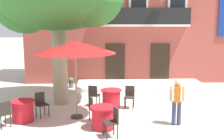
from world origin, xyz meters
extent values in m
plane|color=beige|center=(0.00, 0.00, 0.00)|extent=(120.00, 120.00, 0.00)
cube|color=#B24C42|center=(0.99, 7.00, 3.75)|extent=(13.00, 4.00, 7.50)
cube|color=#332319|center=(-0.31, 4.97, 1.15)|extent=(1.10, 0.08, 2.30)
cube|color=#332319|center=(2.29, 4.97, 1.15)|extent=(1.10, 0.08, 2.30)
cube|color=silver|center=(-1.21, 4.96, 4.65)|extent=(1.10, 0.08, 1.90)
cube|color=black|center=(-1.21, 4.93, 4.65)|extent=(0.84, 0.04, 1.60)
cube|color=silver|center=(0.99, 4.96, 4.65)|extent=(1.10, 0.08, 1.90)
cube|color=black|center=(0.99, 4.93, 4.65)|extent=(0.84, 0.04, 1.60)
cube|color=silver|center=(3.19, 4.96, 4.65)|extent=(1.10, 0.08, 1.90)
cube|color=black|center=(3.19, 4.93, 4.65)|extent=(0.84, 0.04, 1.60)
cube|color=silver|center=(0.99, 4.67, 3.34)|extent=(5.60, 0.65, 0.12)
cube|color=black|center=(0.99, 4.38, 3.85)|extent=(5.60, 0.06, 0.90)
cylinder|color=#47423D|center=(-1.31, 4.70, 3.56)|extent=(0.26, 0.26, 0.32)
ellipsoid|color=#38843D|center=(-1.31, 4.70, 3.90)|extent=(0.34, 0.34, 0.35)
cylinder|color=#47423D|center=(0.23, 4.70, 3.53)|extent=(0.29, 0.29, 0.25)
ellipsoid|color=#2D7533|center=(0.23, 4.70, 3.79)|extent=(0.37, 0.37, 0.28)
cylinder|color=#47423D|center=(1.76, 4.70, 3.55)|extent=(0.35, 0.35, 0.31)
ellipsoid|color=#4C8E38|center=(1.76, 4.70, 3.88)|extent=(0.45, 0.45, 0.34)
cylinder|color=#47423D|center=(3.29, 4.70, 3.53)|extent=(0.26, 0.26, 0.26)
ellipsoid|color=#4C8E38|center=(3.29, 4.70, 3.87)|extent=(0.34, 0.34, 0.41)
cube|color=navy|center=(5.87, 4.94, 4.12)|extent=(0.60, 0.06, 2.80)
cube|color=silver|center=(0.99, 3.76, 0.12)|extent=(6.80, 2.48, 0.25)
cylinder|color=gray|center=(-2.86, 0.93, 1.64)|extent=(0.63, 0.63, 3.28)
sphere|color=#33702D|center=(-4.41, 1.64, 4.41)|extent=(2.82, 2.82, 2.82)
cylinder|color=red|center=(-1.03, -2.14, 0.37)|extent=(0.74, 0.74, 0.68)
cylinder|color=red|center=(-1.03, -2.14, 0.74)|extent=(0.86, 0.86, 0.04)
cylinder|color=#2D2823|center=(-1.03, -2.14, 0.01)|extent=(0.44, 0.44, 0.03)
cylinder|color=#2D2823|center=(-1.19, -1.22, 0.23)|extent=(0.04, 0.04, 0.45)
cylinder|color=#2D2823|center=(-1.07, -1.54, 0.23)|extent=(0.04, 0.04, 0.45)
cylinder|color=#2D2823|center=(-1.51, -1.34, 0.23)|extent=(0.04, 0.04, 0.45)
cylinder|color=#2D2823|center=(-1.39, -1.66, 0.23)|extent=(0.04, 0.04, 0.45)
cube|color=#2D2823|center=(-1.29, -1.44, 0.47)|extent=(0.51, 0.51, 0.04)
cube|color=#2D2823|center=(-1.46, -1.50, 0.70)|extent=(0.17, 0.37, 0.42)
cylinder|color=#2D2823|center=(-0.92, -3.07, 0.23)|extent=(0.04, 0.04, 0.45)
cylinder|color=#2D2823|center=(-1.02, -2.74, 0.23)|extent=(0.04, 0.04, 0.45)
cylinder|color=#2D2823|center=(-0.60, -2.97, 0.23)|extent=(0.04, 0.04, 0.45)
cylinder|color=#2D2823|center=(-0.70, -2.64, 0.23)|extent=(0.04, 0.04, 0.45)
cube|color=#2D2823|center=(-0.81, -2.86, 0.47)|extent=(0.50, 0.50, 0.04)
cube|color=#2D2823|center=(-0.64, -2.80, 0.70)|extent=(0.15, 0.37, 0.42)
cylinder|color=red|center=(-0.68, 0.23, 0.37)|extent=(0.74, 0.74, 0.68)
cylinder|color=red|center=(-0.68, 0.23, 0.74)|extent=(0.86, 0.86, 0.04)
cylinder|color=#2D2823|center=(-0.68, 0.23, 0.01)|extent=(0.44, 0.44, 0.03)
cylinder|color=#2D2823|center=(-1.50, 0.70, 0.23)|extent=(0.04, 0.04, 0.45)
cylinder|color=#2D2823|center=(-1.18, 0.58, 0.23)|extent=(0.04, 0.04, 0.45)
cylinder|color=#2D2823|center=(-1.61, 0.38, 0.23)|extent=(0.04, 0.04, 0.45)
cylinder|color=#2D2823|center=(-1.29, 0.26, 0.23)|extent=(0.04, 0.04, 0.45)
cube|color=#2D2823|center=(-1.39, 0.48, 0.47)|extent=(0.51, 0.51, 0.04)
cube|color=#2D2823|center=(-1.45, 0.31, 0.70)|extent=(0.37, 0.16, 0.42)
cylinder|color=#2D2823|center=(0.18, -0.12, 0.23)|extent=(0.04, 0.04, 0.45)
cylinder|color=#2D2823|center=(-0.15, -0.05, 0.23)|extent=(0.04, 0.04, 0.45)
cylinder|color=#2D2823|center=(0.25, 0.21, 0.23)|extent=(0.04, 0.04, 0.45)
cylinder|color=#2D2823|center=(-0.08, 0.28, 0.23)|extent=(0.04, 0.04, 0.45)
cube|color=#2D2823|center=(0.05, 0.08, 0.47)|extent=(0.47, 0.47, 0.04)
cube|color=#2D2823|center=(0.09, 0.26, 0.70)|extent=(0.38, 0.12, 0.42)
cylinder|color=red|center=(-3.87, -1.33, 0.37)|extent=(0.74, 0.74, 0.68)
cylinder|color=red|center=(-3.87, -1.33, 0.74)|extent=(0.86, 0.86, 0.04)
cylinder|color=#2D2823|center=(-3.87, -1.33, 0.01)|extent=(0.44, 0.44, 0.03)
cylinder|color=#2D2823|center=(-4.39, -1.65, 0.23)|extent=(0.04, 0.04, 0.45)
cylinder|color=#2D2823|center=(-4.37, -2.13, 0.23)|extent=(0.04, 0.04, 0.45)
cylinder|color=#2D2823|center=(-4.14, -1.88, 0.23)|extent=(0.04, 0.04, 0.45)
cube|color=#2D2823|center=(-4.38, -1.89, 0.47)|extent=(0.57, 0.57, 0.04)
cube|color=#2D2823|center=(-4.25, -2.01, 0.70)|extent=(0.29, 0.31, 0.42)
cylinder|color=#2D2823|center=(-3.05, -0.89, 0.23)|extent=(0.04, 0.04, 0.45)
cylinder|color=#2D2823|center=(-3.32, -1.10, 0.23)|extent=(0.04, 0.04, 0.45)
cylinder|color=#2D2823|center=(-3.26, -0.63, 0.23)|extent=(0.04, 0.04, 0.45)
cylinder|color=#2D2823|center=(-3.53, -0.84, 0.23)|extent=(0.04, 0.04, 0.45)
cube|color=#2D2823|center=(-3.29, -0.87, 0.47)|extent=(0.56, 0.56, 0.04)
cube|color=#2D2823|center=(-3.40, -0.73, 0.70)|extent=(0.32, 0.27, 0.42)
cylinder|color=#997A56|center=(-2.00, -1.01, 1.27)|extent=(0.06, 0.06, 2.55)
cylinder|color=#333333|center=(-2.00, -1.01, 0.04)|extent=(0.44, 0.44, 0.08)
cone|color=#B21E1E|center=(-2.00, -1.01, 2.62)|extent=(2.90, 2.90, 0.45)
cylinder|color=slate|center=(-2.76, 3.98, 0.15)|extent=(0.24, 0.24, 0.30)
ellipsoid|color=#38843D|center=(-2.76, 3.98, 0.43)|extent=(0.31, 0.31, 0.26)
cylinder|color=#384260|center=(1.39, -1.86, 0.41)|extent=(0.14, 0.14, 0.83)
cylinder|color=#384260|center=(1.57, -1.86, 0.41)|extent=(0.14, 0.14, 0.83)
cube|color=orange|center=(1.48, -1.86, 1.11)|extent=(0.30, 0.39, 0.56)
sphere|color=beige|center=(1.48, -1.86, 1.51)|extent=(0.22, 0.22, 0.22)
cylinder|color=beige|center=(1.26, -1.86, 1.11)|extent=(0.09, 0.09, 0.52)
cylinder|color=beige|center=(1.70, -1.86, 1.11)|extent=(0.09, 0.09, 0.52)
camera|label=1|loc=(-1.04, -10.99, 3.44)|focal=44.94mm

